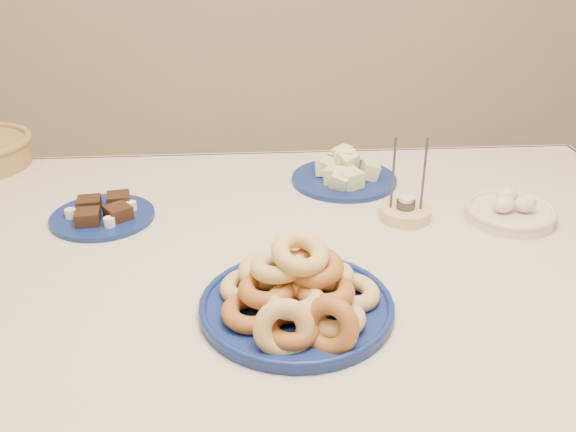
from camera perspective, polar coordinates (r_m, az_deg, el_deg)
The scene contains 6 objects.
dining_table at distance 1.35m, azimuth -0.15°, elevation -6.88°, with size 1.71×1.11×0.75m.
donut_platter at distance 1.09m, azimuth 0.83°, elevation -7.09°, with size 0.37×0.37×0.15m.
melon_plate at distance 1.60m, azimuth 4.99°, elevation 3.74°, with size 0.28×0.28×0.09m.
brownie_plate at distance 1.47m, azimuth -16.13°, elevation 0.19°, with size 0.30×0.30×0.04m.
candle_holder at distance 1.43m, azimuth 10.37°, elevation 0.41°, with size 0.13×0.13×0.19m.
egg_bowl at distance 1.49m, azimuth 19.13°, elevation 0.42°, with size 0.23×0.23×0.06m.
Camera 1 is at (-0.08, -1.13, 1.39)m, focal length 40.00 mm.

